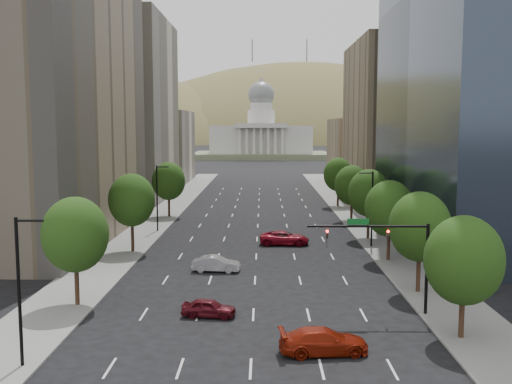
{
  "coord_description": "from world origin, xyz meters",
  "views": [
    {
      "loc": [
        0.7,
        -13.21,
        14.2
      ],
      "look_at": [
        0.07,
        42.13,
        8.0
      ],
      "focal_mm": 41.27,
      "sensor_mm": 36.0,
      "label": 1
    }
  ],
  "objects_px": {
    "traffic_signal": "(394,248)",
    "car_maroon": "(209,308)",
    "car_red_near": "(324,341)",
    "car_silver": "(216,264)",
    "capitol": "(261,139)",
    "car_red_far": "(284,238)"
  },
  "relations": [
    {
      "from": "car_silver",
      "to": "car_red_far",
      "type": "xyz_separation_m",
      "value": [
        7.19,
        13.25,
        0.05
      ]
    },
    {
      "from": "car_red_far",
      "to": "traffic_signal",
      "type": "bearing_deg",
      "value": -163.25
    },
    {
      "from": "car_maroon",
      "to": "car_silver",
      "type": "relative_size",
      "value": 0.87
    },
    {
      "from": "capitol",
      "to": "car_red_near",
      "type": "bearing_deg",
      "value": -88.86
    },
    {
      "from": "car_silver",
      "to": "car_red_far",
      "type": "height_order",
      "value": "car_red_far"
    },
    {
      "from": "traffic_signal",
      "to": "capitol",
      "type": "relative_size",
      "value": 0.15
    },
    {
      "from": "traffic_signal",
      "to": "car_maroon",
      "type": "relative_size",
      "value": 2.25
    },
    {
      "from": "car_red_near",
      "to": "car_red_far",
      "type": "height_order",
      "value": "car_red_far"
    },
    {
      "from": "car_red_far",
      "to": "capitol",
      "type": "bearing_deg",
      "value": 2.54
    },
    {
      "from": "traffic_signal",
      "to": "capitol",
      "type": "bearing_deg",
      "value": 92.74
    },
    {
      "from": "traffic_signal",
      "to": "car_red_near",
      "type": "distance_m",
      "value": 10.62
    },
    {
      "from": "capitol",
      "to": "car_red_near",
      "type": "height_order",
      "value": "capitol"
    },
    {
      "from": "capitol",
      "to": "car_maroon",
      "type": "xyz_separation_m",
      "value": [
        -3.32,
        -220.24,
        -7.89
      ]
    },
    {
      "from": "capitol",
      "to": "car_silver",
      "type": "relative_size",
      "value": 12.83
    },
    {
      "from": "capitol",
      "to": "traffic_signal",
      "type": "bearing_deg",
      "value": -87.26
    },
    {
      "from": "car_red_near",
      "to": "car_maroon",
      "type": "height_order",
      "value": "car_red_near"
    },
    {
      "from": "capitol",
      "to": "car_maroon",
      "type": "relative_size",
      "value": 14.79
    },
    {
      "from": "traffic_signal",
      "to": "car_silver",
      "type": "distance_m",
      "value": 20.05
    },
    {
      "from": "car_red_far",
      "to": "car_red_near",
      "type": "bearing_deg",
      "value": -176.42
    },
    {
      "from": "capitol",
      "to": "car_red_far",
      "type": "height_order",
      "value": "capitol"
    },
    {
      "from": "traffic_signal",
      "to": "car_silver",
      "type": "relative_size",
      "value": 1.95
    },
    {
      "from": "traffic_signal",
      "to": "car_maroon",
      "type": "xyz_separation_m",
      "value": [
        -13.85,
        -0.53,
        -4.48
      ]
    }
  ]
}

